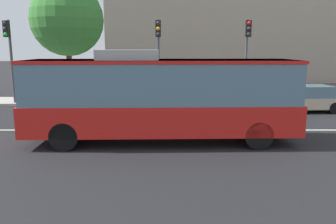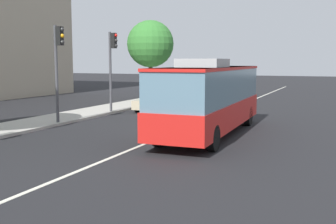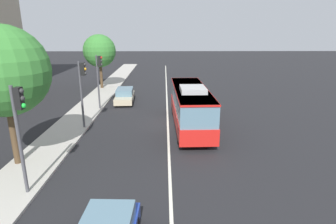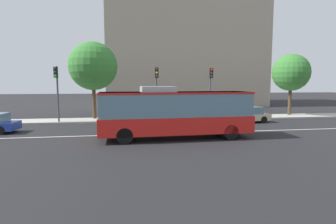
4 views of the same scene
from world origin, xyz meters
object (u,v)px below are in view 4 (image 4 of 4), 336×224
object	(u,v)px
traffic_light_mid_block	(57,84)
traffic_light_far_corner	(211,84)
sedan_beige	(245,115)
street_tree_kerbside_left	(93,66)
traffic_light_near_corner	(157,84)
street_tree_kerbside_centre	(291,73)
transit_bus	(176,111)

from	to	relation	value
traffic_light_mid_block	traffic_light_far_corner	world-z (taller)	same
sedan_beige	street_tree_kerbside_left	xyz separation A→B (m)	(-14.25, 4.17, 4.63)
sedan_beige	traffic_light_near_corner	size ratio (longest dim) A/B	0.88
traffic_light_near_corner	street_tree_kerbside_centre	world-z (taller)	street_tree_kerbside_centre
street_tree_kerbside_left	street_tree_kerbside_centre	world-z (taller)	street_tree_kerbside_left
traffic_light_mid_block	traffic_light_far_corner	size ratio (longest dim) A/B	1.00
sedan_beige	traffic_light_far_corner	world-z (taller)	traffic_light_far_corner
traffic_light_near_corner	traffic_light_mid_block	distance (m)	9.07
transit_bus	traffic_light_far_corner	bearing A→B (deg)	56.77
street_tree_kerbside_left	street_tree_kerbside_centre	distance (m)	21.38
sedan_beige	traffic_light_near_corner	xyz separation A→B (m)	(-8.18, 1.92, 2.84)
street_tree_kerbside_centre	street_tree_kerbside_left	bearing A→B (deg)	179.45
traffic_light_mid_block	street_tree_kerbside_centre	distance (m)	24.48
traffic_light_mid_block	street_tree_kerbside_left	size ratio (longest dim) A/B	0.67
street_tree_kerbside_centre	transit_bus	bearing A→B (deg)	-145.75
traffic_light_near_corner	street_tree_kerbside_left	size ratio (longest dim) A/B	0.67
sedan_beige	transit_bus	bearing A→B (deg)	35.88
traffic_light_near_corner	traffic_light_mid_block	bearing A→B (deg)	-92.40
sedan_beige	traffic_light_far_corner	size ratio (longest dim) A/B	0.88
sedan_beige	traffic_light_far_corner	xyz separation A→B (m)	(-2.84, 1.88, 2.84)
transit_bus	sedan_beige	world-z (taller)	transit_bus
traffic_light_mid_block	street_tree_kerbside_left	xyz separation A→B (m)	(3.01, 2.09, 1.80)
street_tree_kerbside_centre	traffic_light_mid_block	bearing A→B (deg)	-175.59
traffic_light_mid_block	street_tree_kerbside_centre	bearing A→B (deg)	99.18
traffic_light_far_corner	sedan_beige	bearing A→B (deg)	55.63
traffic_light_near_corner	street_tree_kerbside_centre	xyz separation A→B (m)	(15.30, 2.04, 1.28)
transit_bus	traffic_light_mid_block	world-z (taller)	traffic_light_mid_block
traffic_light_mid_block	sedan_beige	bearing A→B (deg)	87.89
traffic_light_far_corner	street_tree_kerbside_centre	xyz separation A→B (m)	(9.96, 2.09, 1.28)
street_tree_kerbside_left	street_tree_kerbside_centre	size ratio (longest dim) A/B	1.12
traffic_light_near_corner	street_tree_kerbside_centre	bearing A→B (deg)	96.23
traffic_light_near_corner	traffic_light_mid_block	size ratio (longest dim) A/B	1.00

